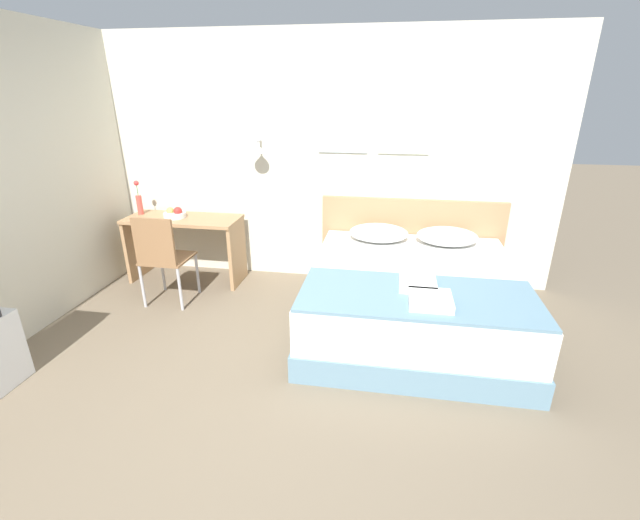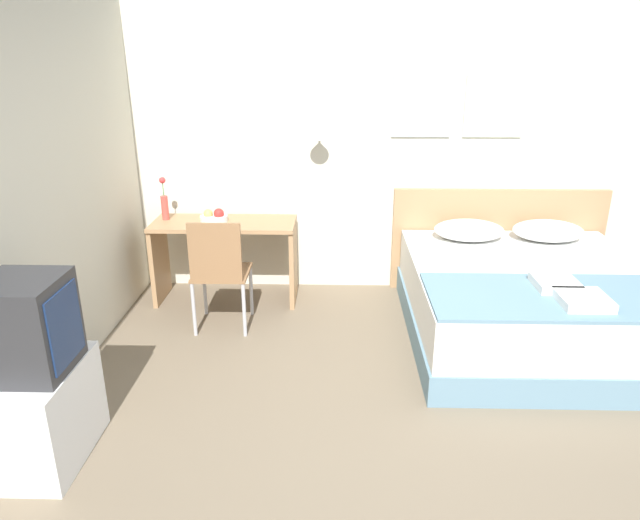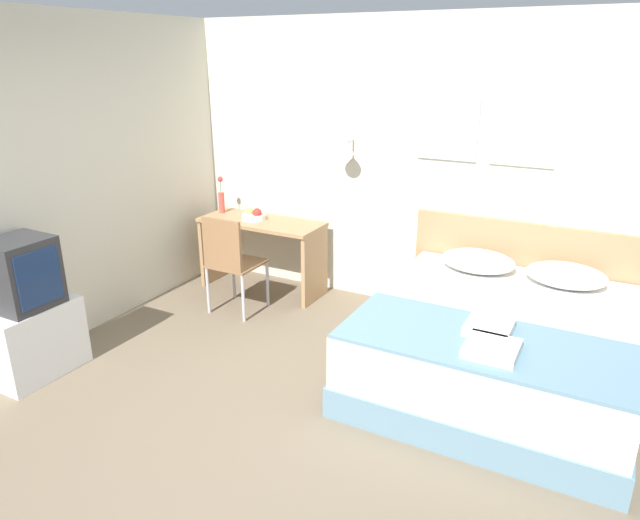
{
  "view_description": "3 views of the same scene",
  "coord_description": "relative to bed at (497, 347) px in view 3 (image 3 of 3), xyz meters",
  "views": [
    {
      "loc": [
        0.87,
        -1.97,
        2.06
      ],
      "look_at": [
        0.32,
        1.34,
        0.72
      ],
      "focal_mm": 24.0,
      "sensor_mm": 36.0,
      "label": 1
    },
    {
      "loc": [
        -0.41,
        -2.52,
        2.16
      ],
      "look_at": [
        -0.5,
        1.18,
        0.8
      ],
      "focal_mm": 32.0,
      "sensor_mm": 36.0,
      "label": 2
    },
    {
      "loc": [
        1.72,
        -2.28,
        2.32
      ],
      "look_at": [
        -0.22,
        1.36,
        0.82
      ],
      "focal_mm": 32.0,
      "sensor_mm": 36.0,
      "label": 3
    }
  ],
  "objects": [
    {
      "name": "headboard",
      "position": [
        -0.0,
        1.02,
        0.19
      ],
      "size": [
        1.96,
        0.06,
        0.97
      ],
      "color": "#A87F56",
      "rests_on": "ground_plane"
    },
    {
      "name": "desk",
      "position": [
        -2.51,
        0.69,
        0.23
      ],
      "size": [
        1.26,
        0.51,
        0.74
      ],
      "color": "#A87F56",
      "rests_on": "ground_plane"
    },
    {
      "name": "wall_back",
      "position": [
        -1.12,
        1.08,
        1.04
      ],
      "size": [
        5.25,
        0.31,
        2.65
      ],
      "color": "beige",
      "rests_on": "ground_plane"
    },
    {
      "name": "ground_plane",
      "position": [
        -1.12,
        -1.6,
        -0.29
      ],
      "size": [
        24.0,
        24.0,
        0.0
      ],
      "primitive_type": "plane",
      "color": "#756651"
    },
    {
      "name": "tv_stand",
      "position": [
        -3.12,
        -1.51,
        -0.01
      ],
      "size": [
        0.42,
        0.66,
        0.56
      ],
      "color": "white",
      "rests_on": "ground_plane"
    },
    {
      "name": "television",
      "position": [
        -3.12,
        -1.51,
        0.53
      ],
      "size": [
        0.41,
        0.43,
        0.52
      ],
      "color": "#2D2D30",
      "rests_on": "tv_stand"
    },
    {
      "name": "pillow_right",
      "position": [
        0.35,
        0.71,
        0.38
      ],
      "size": [
        0.61,
        0.46,
        0.16
      ],
      "color": "white",
      "rests_on": "bed"
    },
    {
      "name": "desk_chair",
      "position": [
        -2.44,
        0.06,
        0.26
      ],
      "size": [
        0.44,
        0.44,
        0.95
      ],
      "color": "#8E6642",
      "rests_on": "ground_plane"
    },
    {
      "name": "flower_vase",
      "position": [
        -3.04,
        0.75,
        0.6
      ],
      "size": [
        0.06,
        0.06,
        0.38
      ],
      "color": "#D14C42",
      "rests_on": "desk"
    },
    {
      "name": "folded_towel_mid_bed",
      "position": [
        0.08,
        -0.71,
        0.35
      ],
      "size": [
        0.31,
        0.31,
        0.06
      ],
      "color": "white",
      "rests_on": "throw_blanket"
    },
    {
      "name": "folded_towel_near_foot",
      "position": [
        0.0,
        -0.43,
        0.35
      ],
      "size": [
        0.29,
        0.3,
        0.06
      ],
      "color": "white",
      "rests_on": "throw_blanket"
    },
    {
      "name": "bed",
      "position": [
        0.0,
        0.0,
        0.0
      ],
      "size": [
        1.84,
        1.98,
        0.59
      ],
      "color": "#66899E",
      "rests_on": "ground_plane"
    },
    {
      "name": "pillow_left",
      "position": [
        -0.35,
        0.71,
        0.38
      ],
      "size": [
        0.61,
        0.46,
        0.16
      ],
      "color": "white",
      "rests_on": "bed"
    },
    {
      "name": "fruit_bowl",
      "position": [
        -2.59,
        0.69,
        0.49
      ],
      "size": [
        0.24,
        0.24,
        0.12
      ],
      "color": "silver",
      "rests_on": "desk"
    },
    {
      "name": "throw_blanket",
      "position": [
        0.0,
        -0.57,
        0.31
      ],
      "size": [
        1.79,
        0.79,
        0.02
      ],
      "color": "#66899E",
      "rests_on": "bed"
    }
  ]
}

